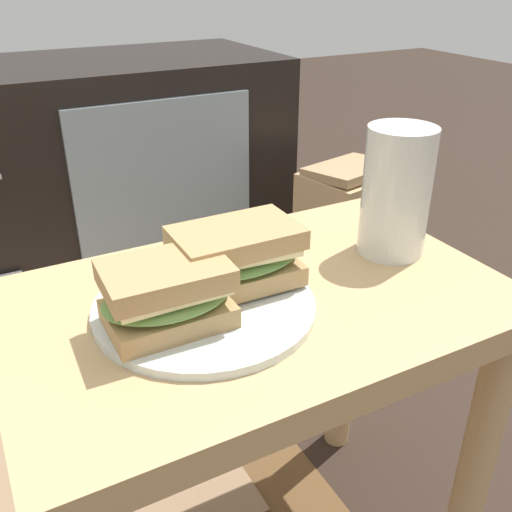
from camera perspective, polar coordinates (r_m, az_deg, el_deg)
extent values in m
cube|color=tan|center=(0.65, 0.19, -5.21)|extent=(0.56, 0.36, 0.04)
cylinder|color=tan|center=(0.84, 21.00, -18.58)|extent=(0.04, 0.04, 0.43)
cylinder|color=tan|center=(0.86, -20.19, -17.49)|extent=(0.04, 0.04, 0.43)
cylinder|color=tan|center=(1.00, 8.74, -8.70)|extent=(0.04, 0.04, 0.43)
cube|color=black|center=(1.55, -15.91, 7.38)|extent=(0.96, 0.44, 0.58)
cube|color=#8C9EA8|center=(1.37, -8.80, 6.01)|extent=(0.43, 0.01, 0.44)
cylinder|color=silver|center=(1.35, -23.82, -1.91)|extent=(0.08, 0.01, 0.01)
cylinder|color=silver|center=(0.62, -5.08, -5.02)|extent=(0.24, 0.24, 0.01)
cube|color=tan|center=(0.58, -8.67, -5.64)|extent=(0.12, 0.08, 0.02)
ellipsoid|color=#729E4C|center=(0.57, -8.80, -4.04)|extent=(0.13, 0.09, 0.02)
cube|color=beige|center=(0.57, -8.88, -3.09)|extent=(0.11, 0.08, 0.01)
cube|color=tan|center=(0.56, -8.99, -1.86)|extent=(0.12, 0.09, 0.02)
cube|color=tan|center=(0.64, -1.95, -1.74)|extent=(0.14, 0.09, 0.02)
ellipsoid|color=#608C42|center=(0.63, -1.97, -0.23)|extent=(0.15, 0.09, 0.02)
cube|color=beige|center=(0.62, -1.99, 0.67)|extent=(0.13, 0.09, 0.01)
cube|color=tan|center=(0.62, -2.01, 1.83)|extent=(0.14, 0.09, 0.02)
cylinder|color=silver|center=(0.73, 13.72, 6.19)|extent=(0.08, 0.08, 0.16)
cylinder|color=orange|center=(0.73, 13.64, 5.50)|extent=(0.08, 0.08, 0.13)
cylinder|color=white|center=(0.71, 14.29, 10.97)|extent=(0.08, 0.08, 0.01)
cube|color=tan|center=(1.41, 8.80, 1.24)|extent=(0.23, 0.21, 0.36)
cube|color=tan|center=(1.34, 9.37, 8.45)|extent=(0.21, 0.18, 0.03)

